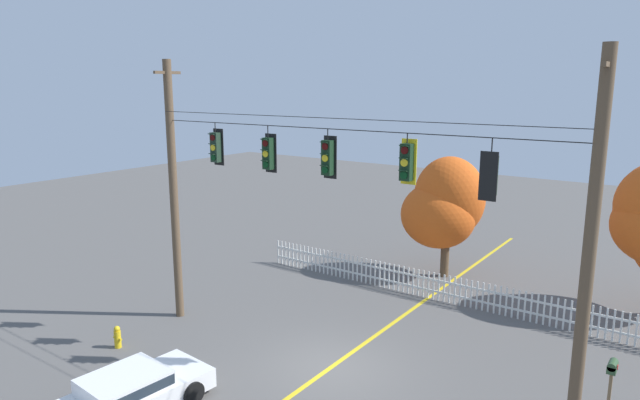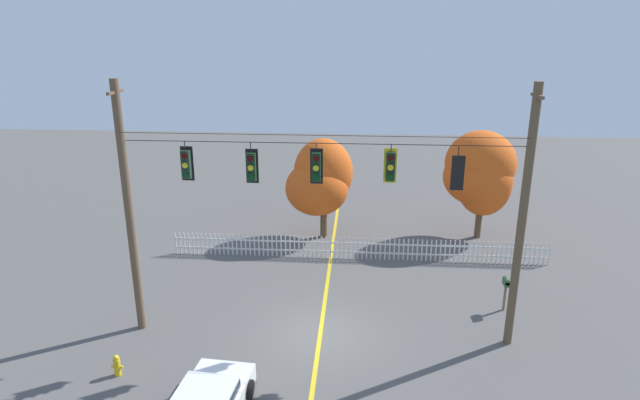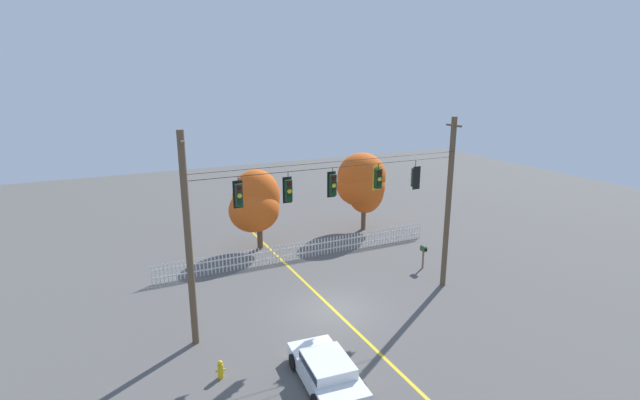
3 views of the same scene
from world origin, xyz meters
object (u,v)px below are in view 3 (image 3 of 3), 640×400
(autumn_maple_mid, at_px, (362,183))
(autumn_maple_near_fence, at_px, (255,203))
(parked_car, at_px, (327,370))
(traffic_signal_southbound_primary, at_px, (239,195))
(traffic_signal_northbound_secondary, at_px, (378,178))
(traffic_signal_westbound_side, at_px, (415,177))
(roadside_mailbox, at_px, (424,250))
(traffic_signal_northbound_primary, at_px, (288,190))
(fire_hydrant, at_px, (220,369))
(traffic_signal_eastbound_side, at_px, (333,185))

(autumn_maple_mid, bearing_deg, autumn_maple_near_fence, -176.66)
(autumn_maple_near_fence, height_order, parked_car, autumn_maple_near_fence)
(traffic_signal_southbound_primary, bearing_deg, traffic_signal_northbound_secondary, -0.00)
(traffic_signal_westbound_side, relative_size, roadside_mailbox, 1.04)
(parked_car, relative_size, roadside_mailbox, 3.05)
(traffic_signal_northbound_primary, relative_size, autumn_maple_mid, 0.25)
(parked_car, bearing_deg, roadside_mailbox, 36.20)
(traffic_signal_southbound_primary, xyz_separation_m, traffic_signal_northbound_primary, (2.26, -0.00, -0.05))
(autumn_maple_mid, distance_m, fire_hydrant, 19.76)
(autumn_maple_mid, bearing_deg, traffic_signal_southbound_primary, -139.64)
(traffic_signal_northbound_primary, xyz_separation_m, autumn_maple_near_fence, (1.59, 9.96, -3.22))
(traffic_signal_eastbound_side, bearing_deg, traffic_signal_westbound_side, -0.24)
(autumn_maple_mid, xyz_separation_m, parked_car, (-10.61, -15.53, -3.00))
(autumn_maple_mid, xyz_separation_m, roadside_mailbox, (-0.42, -8.07, -2.44))
(autumn_maple_near_fence, distance_m, roadside_mailbox, 11.22)
(traffic_signal_southbound_primary, relative_size, autumn_maple_near_fence, 0.26)
(traffic_signal_westbound_side, distance_m, autumn_maple_mid, 11.29)
(traffic_signal_northbound_secondary, bearing_deg, traffic_signal_northbound_primary, 180.00)
(autumn_maple_near_fence, distance_m, autumn_maple_mid, 8.48)
(autumn_maple_mid, relative_size, roadside_mailbox, 4.12)
(autumn_maple_near_fence, relative_size, parked_car, 1.24)
(traffic_signal_northbound_secondary, relative_size, fire_hydrant, 1.79)
(traffic_signal_eastbound_side, height_order, autumn_maple_mid, traffic_signal_eastbound_side)
(traffic_signal_southbound_primary, height_order, traffic_signal_northbound_secondary, same)
(roadside_mailbox, bearing_deg, parked_car, -143.80)
(autumn_maple_near_fence, bearing_deg, fire_hydrant, -113.82)
(traffic_signal_southbound_primary, distance_m, autumn_maple_mid, 16.40)
(traffic_signal_eastbound_side, bearing_deg, traffic_signal_northbound_secondary, -0.01)
(traffic_signal_northbound_secondary, height_order, fire_hydrant, traffic_signal_northbound_secondary)
(traffic_signal_eastbound_side, xyz_separation_m, parked_car, (-2.78, -5.07, -5.84))
(traffic_signal_northbound_secondary, distance_m, traffic_signal_westbound_side, 2.20)
(traffic_signal_southbound_primary, distance_m, traffic_signal_eastbound_side, 4.47)
(traffic_signal_northbound_secondary, xyz_separation_m, traffic_signal_westbound_side, (2.20, -0.02, -0.14))
(traffic_signal_southbound_primary, xyz_separation_m, traffic_signal_westbound_side, (9.14, -0.02, -0.08))
(traffic_signal_westbound_side, height_order, parked_car, traffic_signal_westbound_side)
(autumn_maple_mid, relative_size, parked_car, 1.35)
(autumn_maple_near_fence, xyz_separation_m, roadside_mailbox, (8.03, -7.58, -2.03))
(traffic_signal_northbound_secondary, relative_size, autumn_maple_mid, 0.23)
(traffic_signal_eastbound_side, distance_m, traffic_signal_northbound_secondary, 2.48)
(traffic_signal_westbound_side, relative_size, parked_car, 0.34)
(traffic_signal_westbound_side, distance_m, fire_hydrant, 12.86)
(traffic_signal_northbound_primary, distance_m, fire_hydrant, 7.88)
(traffic_signal_eastbound_side, height_order, roadside_mailbox, traffic_signal_eastbound_side)
(autumn_maple_mid, relative_size, fire_hydrant, 7.83)
(autumn_maple_mid, distance_m, parked_car, 19.05)
(parked_car, bearing_deg, traffic_signal_eastbound_side, 61.24)
(autumn_maple_near_fence, bearing_deg, traffic_signal_southbound_primary, -111.13)
(parked_car, bearing_deg, traffic_signal_northbound_primary, 83.57)
(traffic_signal_southbound_primary, height_order, roadside_mailbox, traffic_signal_southbound_primary)
(autumn_maple_near_fence, distance_m, fire_hydrant, 14.39)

